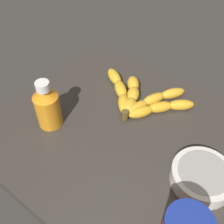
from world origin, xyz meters
TOP-DOWN VIEW (x-y plane):
  - ground_plane at (0.00, 0.00)cm, footprint 71.16×60.91cm
  - banana_bunch at (3.61, -12.75)cm, footprint 31.86×21.77cm
  - honey_bottle at (18.81, 9.81)cm, footprint 6.80×6.80cm
  - small_bowl at (-22.84, 1.26)cm, footprint 14.49×14.49cm

SIDE VIEW (x-z plane):
  - ground_plane at x=0.00cm, z-range -4.34..0.00cm
  - banana_bunch at x=3.61cm, z-range -0.17..3.56cm
  - small_bowl at x=-22.84cm, z-range 0.05..4.20cm
  - honey_bottle at x=18.81cm, z-range -0.80..13.86cm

